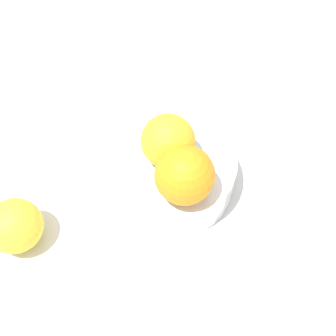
# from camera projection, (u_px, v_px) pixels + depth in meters

# --- Properties ---
(ground_plane) EXTENTS (1.10, 1.10, 0.02)m
(ground_plane) POSITION_uv_depth(u_px,v_px,m) (168.00, 186.00, 0.54)
(ground_plane) COLOR silver
(fruit_bowl) EXTENTS (0.17, 0.17, 0.05)m
(fruit_bowl) POSITION_uv_depth(u_px,v_px,m) (168.00, 171.00, 0.51)
(fruit_bowl) COLOR silver
(fruit_bowl) RESTS_ON ground_plane
(orange_in_bowl_0) EXTENTS (0.06, 0.06, 0.06)m
(orange_in_bowl_0) POSITION_uv_depth(u_px,v_px,m) (170.00, 139.00, 0.46)
(orange_in_bowl_0) COLOR yellow
(orange_in_bowl_0) RESTS_ON fruit_bowl
(orange_in_bowl_1) EXTENTS (0.07, 0.07, 0.07)m
(orange_in_bowl_1) POSITION_uv_depth(u_px,v_px,m) (185.00, 175.00, 0.43)
(orange_in_bowl_1) COLOR orange
(orange_in_bowl_1) RESTS_ON fruit_bowl
(orange_loose_0) EXTENTS (0.06, 0.06, 0.06)m
(orange_loose_0) POSITION_uv_depth(u_px,v_px,m) (15.00, 226.00, 0.46)
(orange_loose_0) COLOR yellow
(orange_loose_0) RESTS_ON ground_plane
(folded_napkin) EXTENTS (0.18, 0.18, 0.00)m
(folded_napkin) POSITION_uv_depth(u_px,v_px,m) (163.00, 45.00, 0.70)
(folded_napkin) COLOR white
(folded_napkin) RESTS_ON ground_plane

